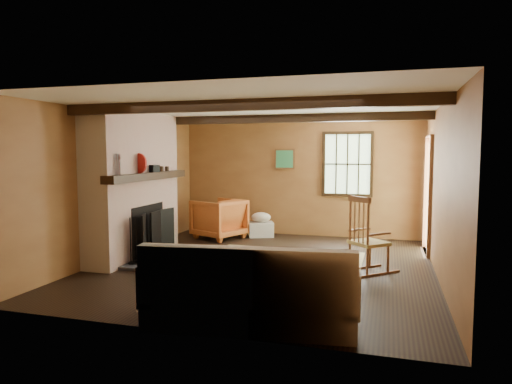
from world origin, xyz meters
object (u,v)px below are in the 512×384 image
(rocking_chair, at_px, (367,240))
(sofa, at_px, (252,294))
(fireplace, at_px, (135,191))
(armchair, at_px, (219,219))
(laundry_basket, at_px, (261,229))

(rocking_chair, height_order, sofa, rocking_chair)
(fireplace, xyz_separation_m, rocking_chair, (3.76, 0.02, -0.63))
(armchair, bearing_deg, fireplace, 2.51)
(fireplace, distance_m, sofa, 3.70)
(sofa, height_order, laundry_basket, sofa)
(fireplace, height_order, rocking_chair, fireplace)
(rocking_chair, bearing_deg, armchair, 14.52)
(rocking_chair, bearing_deg, laundry_basket, 0.60)
(fireplace, height_order, laundry_basket, fireplace)
(armchair, bearing_deg, sofa, 49.56)
(fireplace, bearing_deg, sofa, -40.60)
(fireplace, relative_size, rocking_chair, 2.13)
(rocking_chair, height_order, laundry_basket, rocking_chair)
(rocking_chair, xyz_separation_m, armchair, (-3.00, 1.86, -0.07))
(fireplace, distance_m, laundry_basket, 2.93)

